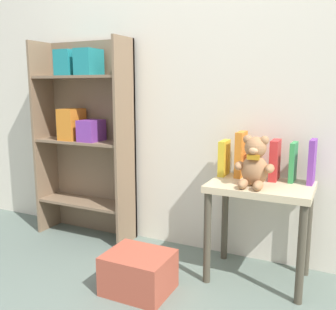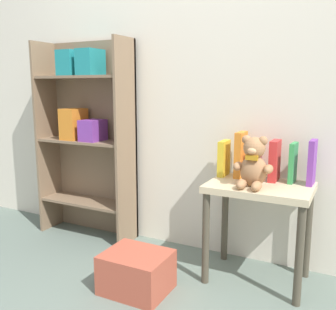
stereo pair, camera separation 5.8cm
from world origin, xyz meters
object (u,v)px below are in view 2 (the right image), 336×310
book_standing_green (293,163)px  book_standing_purple (312,162)px  book_standing_yellow (224,158)px  book_standing_pink (258,160)px  display_table (259,203)px  teddy_bear (253,164)px  bookshelf_side (87,128)px  book_standing_orange (241,155)px  storage_bin (137,272)px  book_standing_red (275,161)px

book_standing_green → book_standing_purple: (0.10, -0.00, 0.01)m
book_standing_yellow → book_standing_pink: size_ratio=0.99×
book_standing_pink → book_standing_green: 0.19m
display_table → teddy_bear: 0.23m
display_table → book_standing_purple: book_standing_purple is taller
book_standing_pink → book_standing_green: (0.19, -0.00, 0.00)m
bookshelf_side → book_standing_orange: bookshelf_side is taller
book_standing_yellow → book_standing_green: 0.38m
book_standing_purple → storage_bin: bearing=-144.1°
book_standing_pink → storage_bin: bearing=-134.9°
bookshelf_side → teddy_bear: bearing=-9.1°
teddy_bear → bookshelf_side: bearing=170.9°
book_standing_green → book_standing_purple: 0.10m
display_table → teddy_bear: (-0.02, -0.07, 0.22)m
teddy_bear → book_standing_pink: bearing=97.2°
teddy_bear → storage_bin: size_ratio=0.80×
book_standing_yellow → book_standing_orange: bearing=4.0°
book_standing_green → book_standing_purple: size_ratio=0.91×
teddy_bear → book_standing_orange: size_ratio=1.02×
book_standing_pink → book_standing_red: 0.10m
display_table → storage_bin: bearing=-142.8°
book_standing_pink → storage_bin: size_ratio=0.62×
bookshelf_side → display_table: bearing=-5.9°
book_standing_yellow → book_standing_purple: bearing=0.3°
teddy_bear → book_standing_purple: bearing=35.5°
display_table → book_standing_orange: book_standing_orange is taller
teddy_bear → book_standing_pink: (-0.02, 0.19, -0.02)m
bookshelf_side → teddy_bear: 1.25m
book_standing_red → book_standing_purple: book_standing_purple is taller
book_standing_pink → book_standing_purple: 0.29m
display_table → book_standing_pink: (-0.05, 0.13, 0.21)m
bookshelf_side → book_standing_orange: (1.11, -0.01, -0.10)m
display_table → storage_bin: size_ratio=1.63×
display_table → book_standing_purple: 0.35m
teddy_bear → book_standing_purple: size_ratio=1.12×
book_standing_orange → book_standing_purple: bearing=0.6°
book_standing_yellow → bookshelf_side: bearing=177.8°
book_standing_orange → book_standing_red: bearing=-0.3°
bookshelf_side → book_standing_yellow: size_ratio=6.68×
display_table → book_standing_green: book_standing_green is taller
display_table → book_standing_green: 0.28m
book_standing_yellow → book_standing_pink: 0.19m
book_standing_yellow → book_standing_green: size_ratio=0.95×
book_standing_orange → book_standing_pink: bearing=5.3°
display_table → book_standing_orange: bearing=140.8°
book_standing_orange → teddy_bear: bearing=-56.7°
book_standing_purple → book_standing_orange: bearing=-177.8°
teddy_bear → book_standing_red: size_ratio=1.19×
book_standing_pink → book_standing_purple: bearing=-3.6°
teddy_bear → book_standing_yellow: teddy_bear is taller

